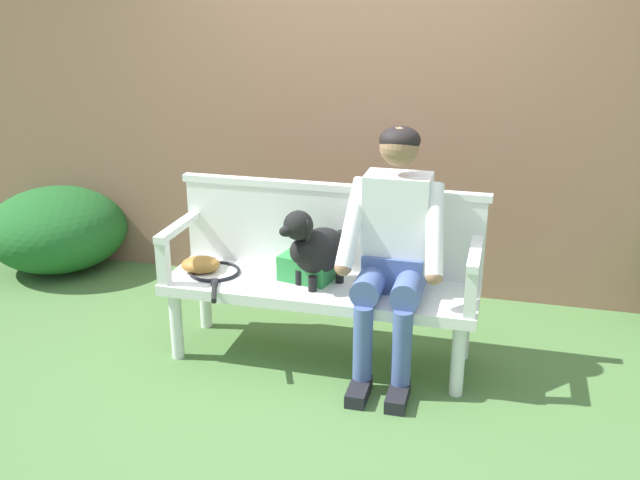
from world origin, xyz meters
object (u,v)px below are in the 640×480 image
(tennis_racket, at_px, (215,273))
(sports_bag, at_px, (307,267))
(person_seated, at_px, (394,244))
(garden_bench, at_px, (320,293))
(dog_on_bench, at_px, (314,247))
(baseball_glove, at_px, (201,265))

(tennis_racket, relative_size, sports_bag, 2.07)
(person_seated, distance_m, tennis_racket, 1.03)
(garden_bench, relative_size, tennis_racket, 2.96)
(garden_bench, xyz_separation_m, person_seated, (0.40, -0.02, 0.33))
(tennis_racket, bearing_deg, person_seated, 1.21)
(dog_on_bench, xyz_separation_m, tennis_racket, (-0.58, -0.01, -0.21))
(tennis_racket, distance_m, sports_bag, 0.53)
(dog_on_bench, distance_m, baseball_glove, 0.69)
(dog_on_bench, bearing_deg, garden_bench, 52.73)
(dog_on_bench, height_order, sports_bag, dog_on_bench)
(dog_on_bench, relative_size, baseball_glove, 2.00)
(baseball_glove, distance_m, sports_bag, 0.61)
(tennis_racket, bearing_deg, baseball_glove, 167.10)
(person_seated, distance_m, sports_bag, 0.53)
(person_seated, height_order, tennis_racket, person_seated)
(tennis_racket, distance_m, baseball_glove, 0.10)
(garden_bench, bearing_deg, sports_bag, 153.67)
(dog_on_bench, distance_m, tennis_racket, 0.61)
(tennis_racket, bearing_deg, dog_on_bench, 0.52)
(garden_bench, distance_m, sports_bag, 0.16)
(person_seated, relative_size, tennis_racket, 2.29)
(garden_bench, height_order, sports_bag, sports_bag)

